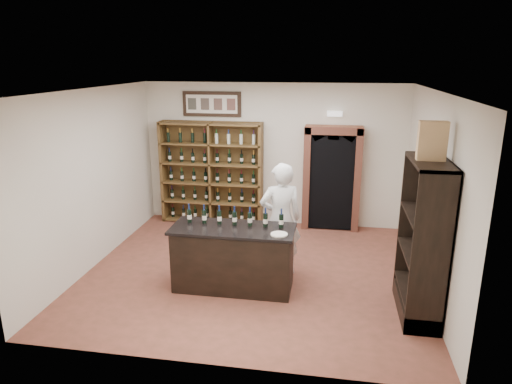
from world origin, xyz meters
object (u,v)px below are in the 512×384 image
at_px(side_cabinet, 423,264).
at_px(shopkeeper, 281,219).
at_px(wine_crate, 432,141).
at_px(tasting_counter, 233,258).
at_px(counter_bottle_0, 189,216).
at_px(wine_shelf, 212,173).

relative_size(side_cabinet, shopkeeper, 1.17).
bearing_deg(wine_crate, tasting_counter, 174.43).
bearing_deg(tasting_counter, counter_bottle_0, 170.02).
bearing_deg(shopkeeper, wine_crate, 137.55).
relative_size(wine_shelf, shopkeeper, 1.17).
bearing_deg(side_cabinet, shopkeeper, 155.17).
distance_m(side_cabinet, shopkeeper, 2.29).
bearing_deg(shopkeeper, side_cabinet, 137.89).
xyz_separation_m(counter_bottle_0, side_cabinet, (3.44, -0.43, -0.35)).
distance_m(tasting_counter, wine_crate, 3.33).
distance_m(wine_shelf, shopkeeper, 2.88).
bearing_deg(side_cabinet, wine_shelf, 139.79).
relative_size(tasting_counter, wine_crate, 3.74).
bearing_deg(shopkeeper, counter_bottle_0, 3.92).
bearing_deg(shopkeeper, wine_shelf, -69.66).
distance_m(wine_shelf, side_cabinet, 5.02).
bearing_deg(wine_crate, shopkeeper, 155.48).
xyz_separation_m(side_cabinet, shopkeeper, (-2.07, 0.96, 0.19)).
bearing_deg(side_cabinet, counter_bottle_0, 172.94).
distance_m(side_cabinet, wine_crate, 1.70).
height_order(wine_shelf, tasting_counter, wine_shelf).
bearing_deg(wine_crate, side_cabinet, -8.59).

